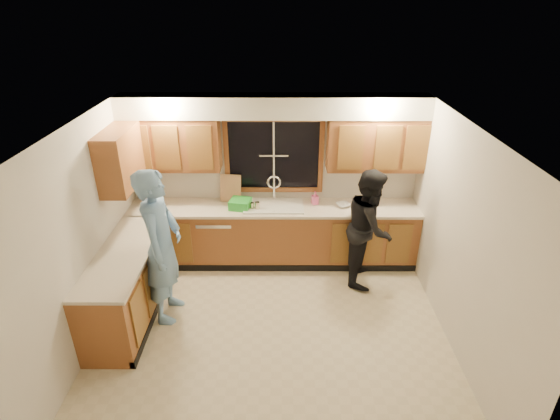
# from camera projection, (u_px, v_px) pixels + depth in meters

# --- Properties ---
(floor) EXTENTS (4.20, 4.20, 0.00)m
(floor) POSITION_uv_depth(u_px,v_px,m) (272.00, 332.00, 5.33)
(floor) COLOR beige
(floor) RESTS_ON ground
(ceiling) EXTENTS (4.20, 4.20, 0.00)m
(ceiling) POSITION_uv_depth(u_px,v_px,m) (270.00, 133.00, 4.21)
(ceiling) COLOR silver
(wall_back) EXTENTS (4.20, 0.00, 4.20)m
(wall_back) POSITION_uv_depth(u_px,v_px,m) (274.00, 178.00, 6.47)
(wall_back) COLOR silver
(wall_back) RESTS_ON ground
(wall_left) EXTENTS (0.00, 3.80, 3.80)m
(wall_left) POSITION_uv_depth(u_px,v_px,m) (80.00, 243.00, 4.78)
(wall_left) COLOR silver
(wall_left) RESTS_ON ground
(wall_right) EXTENTS (0.00, 3.80, 3.80)m
(wall_right) POSITION_uv_depth(u_px,v_px,m) (463.00, 244.00, 4.76)
(wall_right) COLOR silver
(wall_right) RESTS_ON ground
(base_cabinets_back) EXTENTS (4.20, 0.60, 0.88)m
(base_cabinets_back) POSITION_uv_depth(u_px,v_px,m) (274.00, 235.00, 6.56)
(base_cabinets_back) COLOR brown
(base_cabinets_back) RESTS_ON ground
(base_cabinets_left) EXTENTS (0.60, 1.90, 0.88)m
(base_cabinets_left) POSITION_uv_depth(u_px,v_px,m) (129.00, 285.00, 5.45)
(base_cabinets_left) COLOR brown
(base_cabinets_left) RESTS_ON ground
(countertop_back) EXTENTS (4.20, 0.63, 0.04)m
(countertop_back) POSITION_uv_depth(u_px,v_px,m) (274.00, 208.00, 6.34)
(countertop_back) COLOR beige
(countertop_back) RESTS_ON base_cabinets_back
(countertop_left) EXTENTS (0.63, 1.90, 0.04)m
(countertop_left) POSITION_uv_depth(u_px,v_px,m) (124.00, 253.00, 5.24)
(countertop_left) COLOR beige
(countertop_left) RESTS_ON base_cabinets_left
(upper_cabinets_left) EXTENTS (1.35, 0.33, 0.75)m
(upper_cabinets_left) POSITION_uv_depth(u_px,v_px,m) (171.00, 144.00, 6.07)
(upper_cabinets_left) COLOR brown
(upper_cabinets_left) RESTS_ON wall_back
(upper_cabinets_right) EXTENTS (1.35, 0.33, 0.75)m
(upper_cabinets_right) POSITION_uv_depth(u_px,v_px,m) (376.00, 144.00, 6.06)
(upper_cabinets_right) COLOR brown
(upper_cabinets_right) RESTS_ON wall_back
(upper_cabinets_return) EXTENTS (0.33, 0.90, 0.75)m
(upper_cabinets_return) POSITION_uv_depth(u_px,v_px,m) (120.00, 159.00, 5.52)
(upper_cabinets_return) COLOR brown
(upper_cabinets_return) RESTS_ON wall_left
(soffit) EXTENTS (4.20, 0.35, 0.30)m
(soffit) POSITION_uv_depth(u_px,v_px,m) (273.00, 106.00, 5.82)
(soffit) COLOR white
(soffit) RESTS_ON wall_back
(window_frame) EXTENTS (1.44, 0.03, 1.14)m
(window_frame) POSITION_uv_depth(u_px,v_px,m) (274.00, 156.00, 6.30)
(window_frame) COLOR black
(window_frame) RESTS_ON wall_back
(sink) EXTENTS (0.86, 0.52, 0.57)m
(sink) POSITION_uv_depth(u_px,v_px,m) (274.00, 210.00, 6.38)
(sink) COLOR white
(sink) RESTS_ON countertop_back
(dishwasher) EXTENTS (0.60, 0.56, 0.82)m
(dishwasher) POSITION_uv_depth(u_px,v_px,m) (218.00, 237.00, 6.57)
(dishwasher) COLOR silver
(dishwasher) RESTS_ON floor
(stove) EXTENTS (0.58, 0.75, 0.90)m
(stove) POSITION_uv_depth(u_px,v_px,m) (113.00, 314.00, 4.94)
(stove) COLOR silver
(stove) RESTS_ON floor
(man) EXTENTS (0.50, 0.74, 1.98)m
(man) POSITION_uv_depth(u_px,v_px,m) (162.00, 247.00, 5.21)
(man) COLOR #6995C7
(man) RESTS_ON floor
(woman) EXTENTS (0.81, 0.94, 1.67)m
(woman) POSITION_uv_depth(u_px,v_px,m) (369.00, 227.00, 5.97)
(woman) COLOR black
(woman) RESTS_ON floor
(knife_block) EXTENTS (0.17, 0.17, 0.24)m
(knife_block) POSITION_uv_depth(u_px,v_px,m) (154.00, 195.00, 6.42)
(knife_block) COLOR brown
(knife_block) RESTS_ON countertop_back
(cutting_board) EXTENTS (0.32, 0.14, 0.41)m
(cutting_board) POSITION_uv_depth(u_px,v_px,m) (231.00, 188.00, 6.43)
(cutting_board) COLOR tan
(cutting_board) RESTS_ON countertop_back
(dish_crate) EXTENTS (0.33, 0.32, 0.13)m
(dish_crate) POSITION_uv_depth(u_px,v_px,m) (240.00, 204.00, 6.27)
(dish_crate) COLOR green
(dish_crate) RESTS_ON countertop_back
(soap_bottle) EXTENTS (0.11, 0.11, 0.20)m
(soap_bottle) POSITION_uv_depth(u_px,v_px,m) (315.00, 198.00, 6.38)
(soap_bottle) COLOR pink
(soap_bottle) RESTS_ON countertop_back
(bowl) EXTENTS (0.25, 0.25, 0.05)m
(bowl) POSITION_uv_depth(u_px,v_px,m) (343.00, 205.00, 6.34)
(bowl) COLOR silver
(bowl) RESTS_ON countertop_back
(can_left) EXTENTS (0.08, 0.08, 0.11)m
(can_left) POSITION_uv_depth(u_px,v_px,m) (252.00, 206.00, 6.24)
(can_left) COLOR #C3B496
(can_left) RESTS_ON countertop_back
(can_right) EXTENTS (0.09, 0.09, 0.13)m
(can_right) POSITION_uv_depth(u_px,v_px,m) (257.00, 206.00, 6.22)
(can_right) COLOR #C3B496
(can_right) RESTS_ON countertop_back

